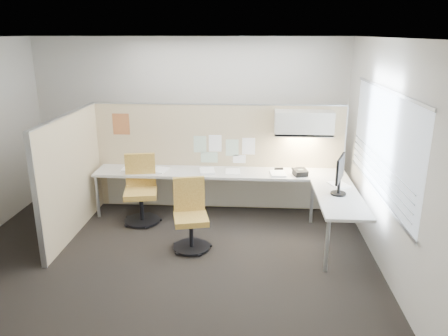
# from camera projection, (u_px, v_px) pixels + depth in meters

# --- Properties ---
(floor) EXTENTS (5.50, 4.50, 0.01)m
(floor) POSITION_uv_depth(u_px,v_px,m) (170.00, 249.00, 6.03)
(floor) COLOR black
(floor) RESTS_ON ground
(ceiling) EXTENTS (5.50, 4.50, 0.01)m
(ceiling) POSITION_uv_depth(u_px,v_px,m) (161.00, 37.00, 5.19)
(ceiling) COLOR white
(ceiling) RESTS_ON wall_back
(wall_back) EXTENTS (5.50, 0.02, 2.80)m
(wall_back) POSITION_uv_depth(u_px,v_px,m) (190.00, 118.00, 7.75)
(wall_back) COLOR beige
(wall_back) RESTS_ON ground
(wall_front) EXTENTS (5.50, 0.02, 2.80)m
(wall_front) POSITION_uv_depth(u_px,v_px,m) (112.00, 225.00, 3.47)
(wall_front) COLOR beige
(wall_front) RESTS_ON ground
(wall_right) EXTENTS (0.02, 4.50, 2.80)m
(wall_right) POSITION_uv_depth(u_px,v_px,m) (384.00, 155.00, 5.44)
(wall_right) COLOR beige
(wall_right) RESTS_ON ground
(window_pane) EXTENTS (0.01, 2.80, 1.30)m
(window_pane) POSITION_uv_depth(u_px,v_px,m) (383.00, 143.00, 5.40)
(window_pane) COLOR #9BA5B4
(window_pane) RESTS_ON wall_right
(partition_back) EXTENTS (4.10, 0.06, 1.75)m
(partition_back) POSITION_uv_depth(u_px,v_px,m) (218.00, 157.00, 7.26)
(partition_back) COLOR #C7B08A
(partition_back) RESTS_ON floor
(partition_left) EXTENTS (0.06, 2.20, 1.75)m
(partition_left) POSITION_uv_depth(u_px,v_px,m) (72.00, 175.00, 6.33)
(partition_left) COLOR #C7B08A
(partition_left) RESTS_ON floor
(desk) EXTENTS (4.00, 2.07, 0.73)m
(desk) POSITION_uv_depth(u_px,v_px,m) (240.00, 182.00, 6.86)
(desk) COLOR beige
(desk) RESTS_ON floor
(overhead_bin) EXTENTS (0.90, 0.36, 0.38)m
(overhead_bin) POSITION_uv_depth(u_px,v_px,m) (304.00, 123.00, 6.78)
(overhead_bin) COLOR beige
(overhead_bin) RESTS_ON partition_back
(task_light_strip) EXTENTS (0.60, 0.06, 0.02)m
(task_light_strip) POSITION_uv_depth(u_px,v_px,m) (303.00, 136.00, 6.84)
(task_light_strip) COLOR #FFEABF
(task_light_strip) RESTS_ON overhead_bin
(pinned_papers) EXTENTS (1.01, 0.00, 0.47)m
(pinned_papers) POSITION_uv_depth(u_px,v_px,m) (223.00, 149.00, 7.17)
(pinned_papers) COLOR #8CBF8C
(pinned_papers) RESTS_ON partition_back
(poster) EXTENTS (0.28, 0.00, 0.35)m
(poster) POSITION_uv_depth(u_px,v_px,m) (121.00, 124.00, 7.16)
(poster) COLOR orange
(poster) RESTS_ON partition_back
(chair_left) EXTENTS (0.57, 0.59, 1.04)m
(chair_left) POSITION_uv_depth(u_px,v_px,m) (141.00, 191.00, 6.80)
(chair_left) COLOR black
(chair_left) RESTS_ON floor
(chair_right) EXTENTS (0.54, 0.56, 0.96)m
(chair_right) POSITION_uv_depth(u_px,v_px,m) (190.00, 217.00, 5.96)
(chair_right) COLOR black
(chair_right) RESTS_ON floor
(monitor) EXTENTS (0.21, 0.49, 0.54)m
(monitor) POSITION_uv_depth(u_px,v_px,m) (340.00, 173.00, 5.90)
(monitor) COLOR black
(monitor) RESTS_ON desk
(phone) EXTENTS (0.26, 0.24, 0.12)m
(phone) POSITION_uv_depth(u_px,v_px,m) (300.00, 172.00, 6.77)
(phone) COLOR black
(phone) RESTS_ON desk
(stapler) EXTENTS (0.14, 0.06, 0.05)m
(stapler) POSITION_uv_depth(u_px,v_px,m) (279.00, 169.00, 7.01)
(stapler) COLOR black
(stapler) RESTS_ON desk
(tape_dispenser) EXTENTS (0.11, 0.08, 0.06)m
(tape_dispenser) POSITION_uv_depth(u_px,v_px,m) (299.00, 169.00, 7.00)
(tape_dispenser) COLOR black
(tape_dispenser) RESTS_ON desk
(coat_hook) EXTENTS (0.18, 0.41, 1.25)m
(coat_hook) POSITION_uv_depth(u_px,v_px,m) (41.00, 150.00, 5.55)
(coat_hook) COLOR silver
(coat_hook) RESTS_ON partition_left
(paper_stack_0) EXTENTS (0.23, 0.30, 0.03)m
(paper_stack_0) POSITION_uv_depth(u_px,v_px,m) (130.00, 169.00, 7.08)
(paper_stack_0) COLOR white
(paper_stack_0) RESTS_ON desk
(paper_stack_1) EXTENTS (0.30, 0.35, 0.02)m
(paper_stack_1) POSITION_uv_depth(u_px,v_px,m) (160.00, 170.00, 7.02)
(paper_stack_1) COLOR white
(paper_stack_1) RESTS_ON desk
(paper_stack_2) EXTENTS (0.28, 0.34, 0.04)m
(paper_stack_2) POSITION_uv_depth(u_px,v_px,m) (207.00, 171.00, 6.93)
(paper_stack_2) COLOR white
(paper_stack_2) RESTS_ON desk
(paper_stack_3) EXTENTS (0.25, 0.31, 0.01)m
(paper_stack_3) POSITION_uv_depth(u_px,v_px,m) (233.00, 172.00, 6.96)
(paper_stack_3) COLOR white
(paper_stack_3) RESTS_ON desk
(paper_stack_4) EXTENTS (0.25, 0.32, 0.03)m
(paper_stack_4) POSITION_uv_depth(u_px,v_px,m) (278.00, 174.00, 6.83)
(paper_stack_4) COLOR white
(paper_stack_4) RESTS_ON desk
(paper_stack_5) EXTENTS (0.32, 0.36, 0.02)m
(paper_stack_5) POSITION_uv_depth(u_px,v_px,m) (339.00, 185.00, 6.35)
(paper_stack_5) COLOR white
(paper_stack_5) RESTS_ON desk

